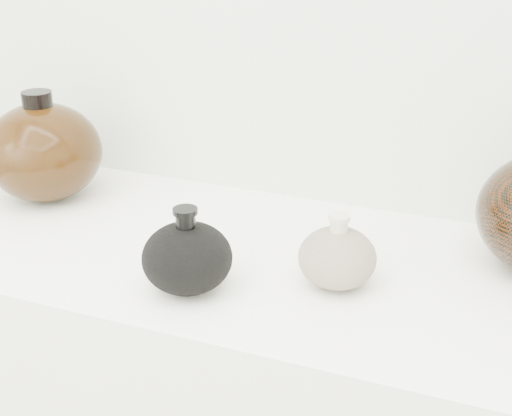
% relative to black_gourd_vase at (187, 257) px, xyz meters
% --- Properties ---
extents(black_gourd_vase, '(0.14, 0.14, 0.13)m').
position_rel_black_gourd_vase_xyz_m(black_gourd_vase, '(0.00, 0.00, 0.00)').
color(black_gourd_vase, black).
rests_on(black_gourd_vase, display_counter).
extents(cream_gourd_vase, '(0.12, 0.12, 0.11)m').
position_rel_black_gourd_vase_xyz_m(cream_gourd_vase, '(0.20, 0.09, -0.01)').
color(cream_gourd_vase, beige).
rests_on(cream_gourd_vase, display_counter).
extents(left_round_pot, '(0.25, 0.25, 0.21)m').
position_rel_black_gourd_vase_xyz_m(left_round_pot, '(-0.40, 0.21, 0.04)').
color(left_round_pot, black).
rests_on(left_round_pot, display_counter).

